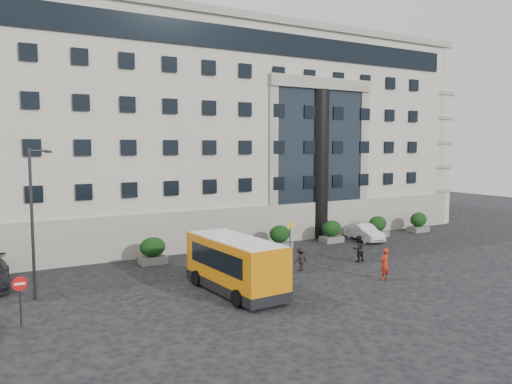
# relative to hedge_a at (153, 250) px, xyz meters

# --- Properties ---
(ground) EXTENTS (120.00, 120.00, 0.00)m
(ground) POSITION_rel_hedge_a_xyz_m (4.00, -7.80, -0.93)
(ground) COLOR black
(ground) RESTS_ON ground
(civic_building) EXTENTS (44.00, 24.00, 18.00)m
(civic_building) POSITION_rel_hedge_a_xyz_m (10.00, 14.20, 8.07)
(civic_building) COLOR #A7A193
(civic_building) RESTS_ON ground
(entrance_column) EXTENTS (1.80, 1.80, 13.00)m
(entrance_column) POSITION_rel_hedge_a_xyz_m (16.00, 2.50, 5.57)
(entrance_column) COLOR black
(entrance_column) RESTS_ON ground
(hedge_a) EXTENTS (1.80, 1.26, 1.84)m
(hedge_a) POSITION_rel_hedge_a_xyz_m (0.00, 0.00, 0.00)
(hedge_a) COLOR #5E5D5B
(hedge_a) RESTS_ON ground
(hedge_b) EXTENTS (1.80, 1.26, 1.84)m
(hedge_b) POSITION_rel_hedge_a_xyz_m (5.20, 0.00, 0.00)
(hedge_b) COLOR #5E5D5B
(hedge_b) RESTS_ON ground
(hedge_c) EXTENTS (1.80, 1.26, 1.84)m
(hedge_c) POSITION_rel_hedge_a_xyz_m (10.40, 0.00, 0.00)
(hedge_c) COLOR #5E5D5B
(hedge_c) RESTS_ON ground
(hedge_d) EXTENTS (1.80, 1.26, 1.84)m
(hedge_d) POSITION_rel_hedge_a_xyz_m (15.60, 0.00, 0.00)
(hedge_d) COLOR #5E5D5B
(hedge_d) RESTS_ON ground
(hedge_e) EXTENTS (1.80, 1.26, 1.84)m
(hedge_e) POSITION_rel_hedge_a_xyz_m (20.80, 0.00, 0.00)
(hedge_e) COLOR #5E5D5B
(hedge_e) RESTS_ON ground
(hedge_f) EXTENTS (1.80, 1.26, 1.84)m
(hedge_f) POSITION_rel_hedge_a_xyz_m (26.00, 0.00, 0.00)
(hedge_f) COLOR #5E5D5B
(hedge_f) RESTS_ON ground
(street_lamp) EXTENTS (1.16, 0.18, 8.00)m
(street_lamp) POSITION_rel_hedge_a_xyz_m (-7.94, -4.80, 3.44)
(street_lamp) COLOR #262628
(street_lamp) RESTS_ON ground
(bus_stop_sign) EXTENTS (0.50, 0.08, 2.52)m
(bus_stop_sign) POSITION_rel_hedge_a_xyz_m (9.50, -2.80, 0.80)
(bus_stop_sign) COLOR #262628
(bus_stop_sign) RESTS_ON ground
(no_entry_sign) EXTENTS (0.64, 0.16, 2.32)m
(no_entry_sign) POSITION_rel_hedge_a_xyz_m (-9.00, -8.84, 0.72)
(no_entry_sign) COLOR #262628
(no_entry_sign) RESTS_ON ground
(minibus) EXTENTS (3.05, 7.38, 3.03)m
(minibus) POSITION_rel_hedge_a_xyz_m (1.81, -8.82, 0.74)
(minibus) COLOR #C77009
(minibus) RESTS_ON ground
(red_truck) EXTENTS (3.35, 5.96, 3.04)m
(red_truck) POSITION_rel_hedge_a_xyz_m (-8.07, 7.67, 0.63)
(red_truck) COLOR #930A0B
(red_truck) RESTS_ON ground
(white_taxi) EXTENTS (2.19, 4.51, 1.43)m
(white_taxi) POSITION_rel_hedge_a_xyz_m (18.51, -0.80, -0.22)
(white_taxi) COLOR silver
(white_taxi) RESTS_ON ground
(pedestrian_a) EXTENTS (0.76, 0.55, 1.91)m
(pedestrian_a) POSITION_rel_hedge_a_xyz_m (10.91, -11.01, 0.03)
(pedestrian_a) COLOR #A52210
(pedestrian_a) RESTS_ON ground
(pedestrian_b) EXTENTS (0.93, 0.75, 1.85)m
(pedestrian_b) POSITION_rel_hedge_a_xyz_m (12.71, -6.58, -0.00)
(pedestrian_b) COLOR black
(pedestrian_b) RESTS_ON ground
(pedestrian_c) EXTENTS (1.08, 0.74, 1.54)m
(pedestrian_c) POSITION_rel_hedge_a_xyz_m (7.73, -6.69, -0.16)
(pedestrian_c) COLOR black
(pedestrian_c) RESTS_ON ground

